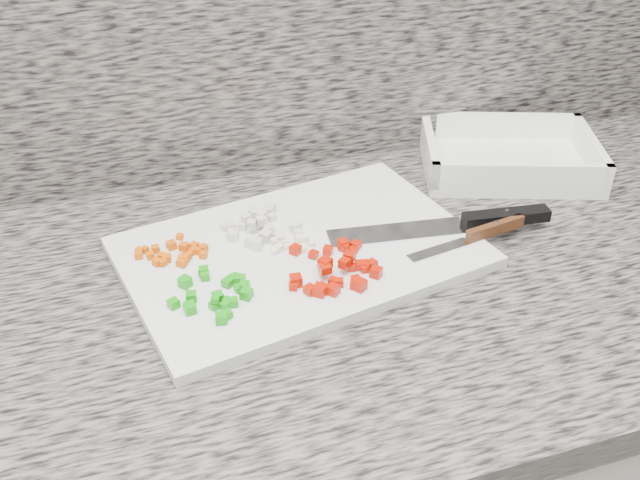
% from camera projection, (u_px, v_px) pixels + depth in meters
% --- Properties ---
extents(countertop, '(3.96, 0.64, 0.04)m').
position_uv_depth(countertop, '(225.00, 310.00, 0.85)').
color(countertop, '#68625C').
rests_on(countertop, cabinet).
extents(cutting_board, '(0.48, 0.37, 0.01)m').
position_uv_depth(cutting_board, '(300.00, 252.00, 0.91)').
color(cutting_board, silver).
rests_on(cutting_board, countertop).
extents(carrot_pile, '(0.09, 0.07, 0.02)m').
position_uv_depth(carrot_pile, '(174.00, 253.00, 0.88)').
color(carrot_pile, '#D05004').
rests_on(carrot_pile, cutting_board).
extents(onion_pile, '(0.10, 0.10, 0.02)m').
position_uv_depth(onion_pile, '(260.00, 226.00, 0.93)').
color(onion_pile, beige).
rests_on(onion_pile, cutting_board).
extents(green_pepper_pile, '(0.10, 0.11, 0.02)m').
position_uv_depth(green_pepper_pile, '(215.00, 293.00, 0.81)').
color(green_pepper_pile, '#15950D').
rests_on(green_pepper_pile, cutting_board).
extents(red_pepper_pile, '(0.12, 0.11, 0.02)m').
position_uv_depth(red_pepper_pile, '(337.00, 270.00, 0.85)').
color(red_pepper_pile, '#AD1302').
rests_on(red_pepper_pile, cutting_board).
extents(garlic_pile, '(0.06, 0.05, 0.01)m').
position_uv_depth(garlic_pile, '(289.00, 244.00, 0.90)').
color(garlic_pile, '#F4E3BC').
rests_on(garlic_pile, cutting_board).
extents(chef_knife, '(0.30, 0.07, 0.02)m').
position_uv_depth(chef_knife, '(469.00, 222.00, 0.94)').
color(chef_knife, silver).
rests_on(chef_knife, cutting_board).
extents(paring_knife, '(0.18, 0.04, 0.02)m').
position_uv_depth(paring_knife, '(481.00, 234.00, 0.92)').
color(paring_knife, silver).
rests_on(paring_knife, cutting_board).
extents(tray, '(0.30, 0.26, 0.05)m').
position_uv_depth(tray, '(508.00, 158.00, 1.10)').
color(tray, white).
rests_on(tray, countertop).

